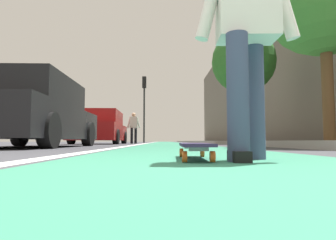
{
  "coord_description": "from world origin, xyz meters",
  "views": [
    {
      "loc": [
        -1.18,
        0.32,
        0.13
      ],
      "look_at": [
        12.23,
        0.06,
        1.11
      ],
      "focal_mm": 30.8,
      "sensor_mm": 36.0,
      "label": 1
    }
  ],
  "objects_px": {
    "skateboard": "(195,146)",
    "parked_car_near": "(31,114)",
    "street_tree_mid": "(243,62)",
    "pedestrian_distant": "(134,126)",
    "traffic_light": "(144,97)",
    "parked_car_mid": "(100,128)",
    "skater_person": "(246,24)"
  },
  "relations": [
    {
      "from": "parked_car_near",
      "to": "pedestrian_distant",
      "type": "bearing_deg",
      "value": -8.92
    },
    {
      "from": "parked_car_mid",
      "to": "pedestrian_distant",
      "type": "distance_m",
      "value": 2.33
    },
    {
      "from": "parked_car_mid",
      "to": "parked_car_near",
      "type": "bearing_deg",
      "value": 179.47
    },
    {
      "from": "parked_car_near",
      "to": "traffic_light",
      "type": "bearing_deg",
      "value": -6.37
    },
    {
      "from": "parked_car_near",
      "to": "pedestrian_distant",
      "type": "height_order",
      "value": "pedestrian_distant"
    },
    {
      "from": "skateboard",
      "to": "skater_person",
      "type": "height_order",
      "value": "skater_person"
    },
    {
      "from": "parked_car_near",
      "to": "traffic_light",
      "type": "distance_m",
      "value": 14.16
    },
    {
      "from": "skateboard",
      "to": "parked_car_near",
      "type": "bearing_deg",
      "value": 36.29
    },
    {
      "from": "parked_car_near",
      "to": "traffic_light",
      "type": "relative_size",
      "value": 0.93
    },
    {
      "from": "parked_car_near",
      "to": "street_tree_mid",
      "type": "relative_size",
      "value": 0.88
    },
    {
      "from": "parked_car_near",
      "to": "parked_car_mid",
      "type": "bearing_deg",
      "value": -0.53
    },
    {
      "from": "parked_car_mid",
      "to": "skater_person",
      "type": "bearing_deg",
      "value": -163.07
    },
    {
      "from": "parked_car_near",
      "to": "parked_car_mid",
      "type": "distance_m",
      "value": 6.67
    },
    {
      "from": "skateboard",
      "to": "street_tree_mid",
      "type": "distance_m",
      "value": 11.17
    },
    {
      "from": "skateboard",
      "to": "parked_car_near",
      "type": "relative_size",
      "value": 0.2
    },
    {
      "from": "parked_car_near",
      "to": "skateboard",
      "type": "bearing_deg",
      "value": -143.71
    },
    {
      "from": "street_tree_mid",
      "to": "pedestrian_distant",
      "type": "xyz_separation_m",
      "value": [
        2.66,
        4.98,
        -2.63
      ]
    },
    {
      "from": "skater_person",
      "to": "street_tree_mid",
      "type": "height_order",
      "value": "street_tree_mid"
    },
    {
      "from": "parked_car_mid",
      "to": "traffic_light",
      "type": "relative_size",
      "value": 0.94
    },
    {
      "from": "skater_person",
      "to": "street_tree_mid",
      "type": "relative_size",
      "value": 0.33
    },
    {
      "from": "pedestrian_distant",
      "to": "parked_car_near",
      "type": "bearing_deg",
      "value": 171.08
    },
    {
      "from": "traffic_light",
      "to": "pedestrian_distant",
      "type": "bearing_deg",
      "value": 177.86
    },
    {
      "from": "skateboard",
      "to": "parked_car_near",
      "type": "xyz_separation_m",
      "value": [
        4.17,
        3.06,
        0.61
      ]
    },
    {
      "from": "skater_person",
      "to": "parked_car_near",
      "type": "relative_size",
      "value": 0.38
    },
    {
      "from": "skateboard",
      "to": "parked_car_near",
      "type": "distance_m",
      "value": 5.21
    },
    {
      "from": "parked_car_mid",
      "to": "skateboard",
      "type": "bearing_deg",
      "value": -164.53
    },
    {
      "from": "pedestrian_distant",
      "to": "skater_person",
      "type": "bearing_deg",
      "value": -170.96
    },
    {
      "from": "street_tree_mid",
      "to": "pedestrian_distant",
      "type": "distance_m",
      "value": 6.23
    },
    {
      "from": "traffic_light",
      "to": "street_tree_mid",
      "type": "bearing_deg",
      "value": -148.8
    },
    {
      "from": "traffic_light",
      "to": "pedestrian_distant",
      "type": "xyz_separation_m",
      "value": [
        -5.25,
        0.2,
        -2.29
      ]
    },
    {
      "from": "skateboard",
      "to": "parked_car_near",
      "type": "height_order",
      "value": "parked_car_near"
    },
    {
      "from": "parked_car_near",
      "to": "parked_car_mid",
      "type": "relative_size",
      "value": 0.99
    }
  ]
}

